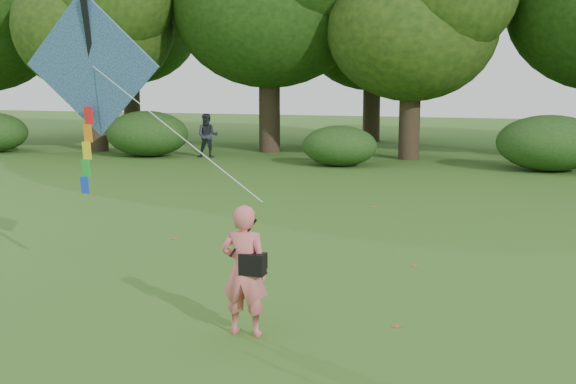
% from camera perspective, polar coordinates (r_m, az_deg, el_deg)
% --- Properties ---
extents(ground, '(100.00, 100.00, 0.00)m').
position_cam_1_polar(ground, '(8.44, 2.20, -12.52)').
color(ground, '#265114').
rests_on(ground, ground).
extents(man_kite_flyer, '(0.60, 0.41, 1.61)m').
position_cam_1_polar(man_kite_flyer, '(8.74, -3.45, -6.20)').
color(man_kite_flyer, '#DE686A').
rests_on(man_kite_flyer, ground).
extents(bystander_left, '(0.99, 0.87, 1.72)m').
position_cam_1_polar(bystander_left, '(28.28, -6.37, 4.45)').
color(bystander_left, '#242630').
rests_on(bystander_left, ground).
extents(crossbody_bag, '(0.43, 0.20, 0.67)m').
position_cam_1_polar(crossbody_bag, '(8.64, -2.81, -5.64)').
color(crossbody_bag, black).
rests_on(crossbody_bag, ground).
extents(flying_kite, '(4.19, 1.76, 2.94)m').
position_cam_1_polar(flying_kite, '(10.95, -15.23, 9.34)').
color(flying_kite, '#244E9E').
rests_on(flying_kite, ground).
extents(tree_line, '(54.70, 15.30, 9.48)m').
position_cam_1_polar(tree_line, '(30.54, 17.64, 13.34)').
color(tree_line, '#3A2D1E').
rests_on(tree_line, ground).
extents(shrub_band, '(39.15, 3.22, 1.88)m').
position_cam_1_polar(shrub_band, '(25.41, 11.58, 3.80)').
color(shrub_band, '#264919').
rests_on(shrub_band, ground).
extents(fallen_leaves, '(9.73, 15.57, 0.01)m').
position_cam_1_polar(fallen_leaves, '(11.84, 7.24, -6.18)').
color(fallen_leaves, brown).
rests_on(fallen_leaves, ground).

